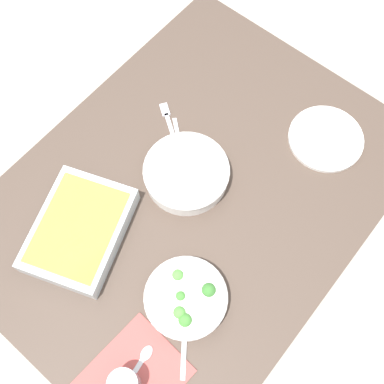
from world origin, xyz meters
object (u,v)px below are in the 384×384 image
at_px(broccoli_bowl, 186,299).
at_px(side_plate, 326,139).
at_px(stew_bowl, 186,173).
at_px(baking_dish, 79,230).
at_px(spoon_by_broccoli, 185,332).
at_px(spoon_by_stew, 181,151).
at_px(fork_on_table, 169,124).
at_px(spoon_spare, 137,369).

bearing_deg(broccoli_bowl, side_plate, 178.97).
relative_size(stew_bowl, baking_dish, 0.67).
height_order(broccoli_bowl, side_plate, broccoli_bowl).
bearing_deg(stew_bowl, spoon_by_broccoli, 39.49).
distance_m(spoon_by_stew, fork_on_table, 0.10).
xyz_separation_m(spoon_by_broccoli, fork_on_table, (-0.43, -0.42, -0.00)).
relative_size(stew_bowl, spoon_spare, 1.37).
relative_size(spoon_by_stew, fork_on_table, 0.94).
xyz_separation_m(spoon_by_stew, spoon_by_broccoli, (0.38, 0.34, 0.00)).
relative_size(stew_bowl, fork_on_table, 1.53).
relative_size(side_plate, spoon_by_stew, 1.49).
height_order(stew_bowl, spoon_spare, stew_bowl).
bearing_deg(spoon_by_stew, baking_dish, -6.92).
bearing_deg(stew_bowl, spoon_spare, 26.83).
relative_size(broccoli_bowl, spoon_by_stew, 1.43).
distance_m(spoon_by_stew, spoon_by_broccoli, 0.51).
bearing_deg(broccoli_bowl, stew_bowl, -140.06).
height_order(spoon_by_broccoli, spoon_spare, same).
xyz_separation_m(stew_bowl, side_plate, (-0.36, 0.23, -0.03)).
distance_m(broccoli_bowl, spoon_by_stew, 0.43).
xyz_separation_m(spoon_spare, fork_on_table, (-0.57, -0.39, -0.00)).
xyz_separation_m(stew_bowl, spoon_spare, (0.47, 0.24, -0.03)).
distance_m(baking_dish, spoon_by_broccoli, 0.38).
distance_m(spoon_spare, fork_on_table, 0.69).
bearing_deg(side_plate, spoon_by_stew, -44.62).
bearing_deg(spoon_spare, fork_on_table, -145.66).
distance_m(baking_dish, side_plate, 0.75).
height_order(broccoli_bowl, fork_on_table, broccoli_bowl).
height_order(side_plate, fork_on_table, side_plate).
distance_m(side_plate, spoon_spare, 0.82).
height_order(stew_bowl, baking_dish, same).
bearing_deg(broccoli_bowl, spoon_spare, 3.92).
relative_size(spoon_spare, fork_on_table, 1.12).
xyz_separation_m(stew_bowl, broccoli_bowl, (0.27, 0.22, -0.00)).
distance_m(side_plate, fork_on_table, 0.46).
height_order(broccoli_bowl, spoon_by_broccoli, broccoli_bowl).
relative_size(spoon_by_broccoli, fork_on_table, 0.95).
relative_size(broccoli_bowl, baking_dish, 0.59).
bearing_deg(side_plate, fork_on_table, -56.49).
xyz_separation_m(spoon_by_stew, fork_on_table, (-0.05, -0.09, -0.00)).
distance_m(broccoli_bowl, spoon_spare, 0.20).
distance_m(broccoli_bowl, fork_on_table, 0.53).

